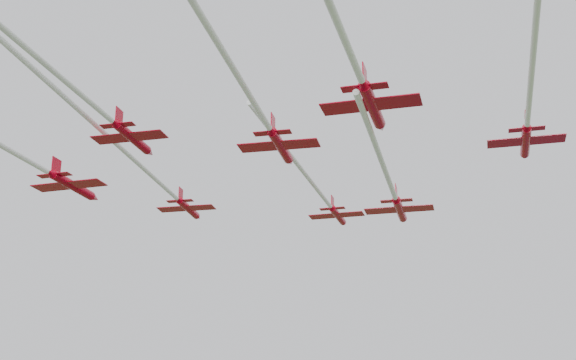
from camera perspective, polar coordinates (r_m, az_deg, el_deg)
The scene contains 7 objects.
jet_lead at distance 113.83m, azimuth 2.34°, elevation -0.98°, with size 17.84×47.76×2.53m.
jet_row2_left at distance 98.89m, azimuth -9.79°, elevation 0.42°, with size 23.36×53.31×2.38m.
jet_row2_right at distance 100.34m, azimuth 7.43°, elevation -0.70°, with size 17.69×42.19×2.74m.
jet_row3_mid at distance 85.87m, azimuth -1.96°, elevation 4.75°, with size 20.19×45.47×2.86m.
jet_row3_right at distance 79.47m, azimuth 16.91°, elevation 6.99°, with size 23.59×60.83×2.58m.
jet_row4_left at distance 74.53m, azimuth -15.05°, elevation 6.38°, with size 19.00×48.51×2.34m.
jet_row4_right at distance 66.15m, azimuth 4.23°, elevation 9.52°, with size 20.09×52.67×2.85m.
Camera 1 is at (50.68, -78.14, 18.00)m, focal length 50.00 mm.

